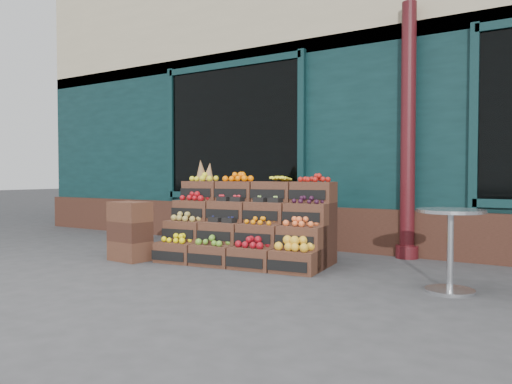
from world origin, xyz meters
The scene contains 6 objects.
ground centered at (0.00, 0.00, 0.00)m, with size 60.00×60.00×0.00m, color #373739.
shop_facade centered at (0.00, 5.11, 2.40)m, with size 12.00×6.24×4.80m.
crate_display centered at (-0.35, 0.76, 0.39)m, with size 2.10×1.21×1.25m.
spare_crates centered at (-1.62, 0.04, 0.36)m, with size 0.51×0.37×0.72m.
bistro_table centered at (2.05, 0.42, 0.47)m, with size 0.59×0.59×0.75m.
shopkeeper centered at (-1.70, 2.90, 0.94)m, with size 0.69×0.45×1.88m, color #19592E.
Camera 1 is at (2.98, -4.25, 1.06)m, focal length 35.00 mm.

